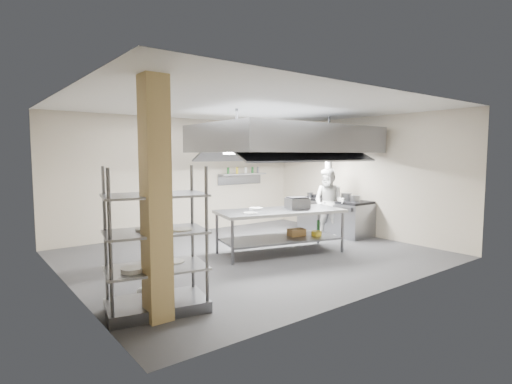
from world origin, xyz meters
TOP-DOWN VIEW (x-y plane):
  - floor at (0.00, 0.00)m, footprint 7.00×7.00m
  - ceiling at (0.00, 0.00)m, footprint 7.00×7.00m
  - wall_back at (0.00, 3.00)m, footprint 7.00×0.00m
  - wall_left at (-3.50, 0.00)m, footprint 0.00×6.00m
  - wall_right at (3.50, 0.00)m, footprint 0.00×6.00m
  - column at (-2.90, -1.90)m, footprint 0.30×0.30m
  - exhaust_hood at (1.30, 0.40)m, footprint 4.00×2.50m
  - hood_strip_a at (0.40, 0.40)m, footprint 1.60×0.12m
  - hood_strip_b at (2.20, 0.40)m, footprint 1.60×0.12m
  - wall_shelf at (1.80, 2.84)m, footprint 1.50×0.28m
  - island at (0.54, -0.25)m, footprint 2.81×1.70m
  - island_worktop at (0.54, -0.25)m, footprint 2.81×1.70m
  - island_undershelf at (0.54, -0.25)m, footprint 2.58×1.54m
  - pass_rack at (-2.80, -1.64)m, footprint 1.40×0.99m
  - cooking_range at (3.08, 0.50)m, footprint 0.80×2.00m
  - range_top at (3.08, 0.50)m, footprint 0.78×1.96m
  - chef_head at (-1.90, 0.54)m, footprint 0.70×0.83m
  - chef_line at (2.60, 0.26)m, footprint 0.85×0.98m
  - chef_plating at (-2.61, -1.07)m, footprint 0.60×1.12m
  - griddle at (0.99, -0.29)m, footprint 0.52×0.45m
  - wicker_basket at (0.96, -0.30)m, footprint 0.39×0.31m
  - stockpot at (3.11, 0.14)m, footprint 0.27×0.27m
  - plate_stack at (-2.80, -1.64)m, footprint 0.28×0.28m

SIDE VIEW (x-z plane):
  - floor at x=0.00m, z-range 0.00..0.00m
  - island_undershelf at x=0.54m, z-range 0.28..0.32m
  - wicker_basket at x=0.96m, z-range 0.32..0.47m
  - cooking_range at x=3.08m, z-range 0.00..0.84m
  - island at x=0.54m, z-range 0.00..0.91m
  - plate_stack at x=-2.80m, z-range 0.58..0.64m
  - chef_line at x=2.60m, z-range 0.00..1.72m
  - range_top at x=3.08m, z-range 0.84..0.90m
  - island_worktop at x=0.54m, z-range 0.85..0.91m
  - chef_plating at x=-2.61m, z-range 0.00..1.82m
  - pass_rack at x=-2.80m, z-range 0.00..1.91m
  - chef_head at x=-1.90m, z-range 0.00..1.93m
  - stockpot at x=3.11m, z-range 0.90..1.09m
  - griddle at x=0.99m, z-range 0.91..1.13m
  - wall_back at x=0.00m, z-range -2.00..5.00m
  - wall_left at x=-3.50m, z-range -1.50..4.50m
  - wall_right at x=3.50m, z-range -1.50..4.50m
  - column at x=-2.90m, z-range 0.00..3.00m
  - wall_shelf at x=1.80m, z-range 1.48..1.52m
  - hood_strip_a at x=0.40m, z-range 2.06..2.10m
  - hood_strip_b at x=2.20m, z-range 2.06..2.10m
  - exhaust_hood at x=1.30m, z-range 2.10..2.70m
  - ceiling at x=0.00m, z-range 3.00..3.00m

